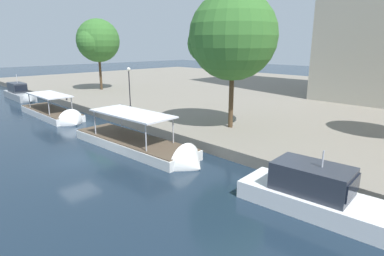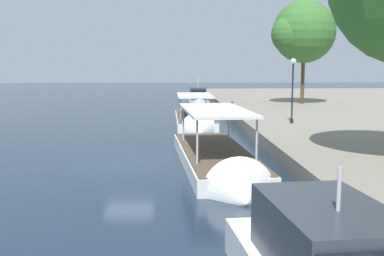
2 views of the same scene
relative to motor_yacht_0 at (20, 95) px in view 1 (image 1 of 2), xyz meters
name	(u,v)px [view 1 (image 1 of 2)]	position (x,y,z in m)	size (l,w,h in m)	color
ground_plane	(77,160)	(31.14, -5.41, -0.62)	(220.00, 220.00, 0.00)	#192838
dock_promenade	(309,98)	(31.14, 29.84, -0.21)	(120.00, 55.00, 0.83)	gray
motor_yacht_0	(20,95)	(0.00, 0.00, 0.00)	(9.72, 2.37, 4.50)	#9EA3A8
tour_boat_1	(55,115)	(16.48, -1.21, -0.32)	(11.96, 3.19, 3.79)	white
tour_boat_2	(143,148)	(32.82, -0.89, -0.38)	(13.22, 4.07, 4.26)	silver
motor_yacht_3	(335,205)	(47.21, 0.04, -0.03)	(9.34, 3.47, 4.23)	white
mooring_bollard_0	(67,97)	(10.59, 2.65, 0.62)	(0.23, 0.23, 0.76)	#2D2D33
lamp_post	(129,82)	(21.25, 5.65, 3.21)	(0.42, 0.42, 4.71)	black
tree_0	(232,34)	(34.63, 7.33, 8.27)	(7.44, 7.44, 11.60)	#4C3823
tree_2	(97,40)	(4.25, 11.06, 8.08)	(6.76, 7.09, 11.18)	#4C3823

